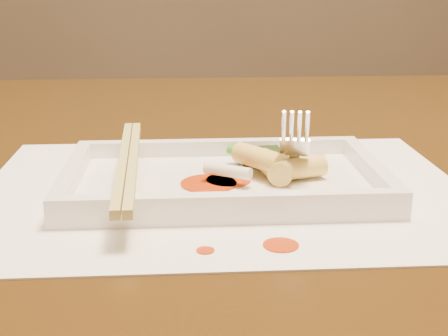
{
  "coord_description": "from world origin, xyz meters",
  "views": [
    {
      "loc": [
        -0.07,
        -0.61,
        0.92
      ],
      "look_at": [
        -0.04,
        -0.12,
        0.77
      ],
      "focal_mm": 50.0,
      "sensor_mm": 36.0,
      "label": 1
    }
  ],
  "objects": [
    {
      "name": "table",
      "position": [
        0.0,
        0.0,
        0.65
      ],
      "size": [
        1.4,
        0.9,
        0.75
      ],
      "color": "black",
      "rests_on": "ground"
    },
    {
      "name": "placemat",
      "position": [
        -0.04,
        -0.12,
        0.75
      ],
      "size": [
        0.4,
        0.3,
        0.0
      ],
      "primitive_type": "cube",
      "color": "white",
      "rests_on": "table"
    },
    {
      "name": "sauce_splatter_a",
      "position": [
        -0.01,
        -0.24,
        0.75
      ],
      "size": [
        0.02,
        0.02,
        0.0
      ],
      "primitive_type": "cylinder",
      "color": "#AF2E05",
      "rests_on": "placemat"
    },
    {
      "name": "sauce_splatter_b",
      "position": [
        -0.06,
        -0.24,
        0.75
      ],
      "size": [
        0.01,
        0.01,
        0.0
      ],
      "primitive_type": "cylinder",
      "color": "#AF2E05",
      "rests_on": "placemat"
    },
    {
      "name": "plate_base",
      "position": [
        -0.04,
        -0.12,
        0.76
      ],
      "size": [
        0.26,
        0.16,
        0.01
      ],
      "primitive_type": "cube",
      "color": "white",
      "rests_on": "placemat"
    },
    {
      "name": "plate_rim_far",
      "position": [
        -0.04,
        -0.05,
        0.77
      ],
      "size": [
        0.26,
        0.01,
        0.01
      ],
      "primitive_type": "cube",
      "color": "white",
      "rests_on": "plate_base"
    },
    {
      "name": "plate_rim_near",
      "position": [
        -0.04,
        -0.2,
        0.77
      ],
      "size": [
        0.26,
        0.01,
        0.01
      ],
      "primitive_type": "cube",
      "color": "white",
      "rests_on": "plate_base"
    },
    {
      "name": "plate_rim_left",
      "position": [
        -0.16,
        -0.12,
        0.77
      ],
      "size": [
        0.01,
        0.14,
        0.01
      ],
      "primitive_type": "cube",
      "color": "white",
      "rests_on": "plate_base"
    },
    {
      "name": "plate_rim_right",
      "position": [
        0.09,
        -0.12,
        0.77
      ],
      "size": [
        0.01,
        0.14,
        0.01
      ],
      "primitive_type": "cube",
      "color": "white",
      "rests_on": "plate_base"
    },
    {
      "name": "veg_piece",
      "position": [
        -0.0,
        -0.08,
        0.77
      ],
      "size": [
        0.04,
        0.03,
        0.01
      ],
      "primitive_type": "cube",
      "rotation": [
        0.0,
        0.0,
        0.12
      ],
      "color": "black",
      "rests_on": "plate_base"
    },
    {
      "name": "scallion_white",
      "position": [
        -0.03,
        -0.14,
        0.77
      ],
      "size": [
        0.04,
        0.03,
        0.01
      ],
      "primitive_type": "cylinder",
      "rotation": [
        1.57,
        0.0,
        1.04
      ],
      "color": "#EAEACC",
      "rests_on": "plate_base"
    },
    {
      "name": "scallion_green",
      "position": [
        0.01,
        -0.1,
        0.77
      ],
      "size": [
        0.07,
        0.06,
        0.01
      ],
      "primitive_type": "cylinder",
      "rotation": [
        1.57,
        0.0,
        0.95
      ],
      "color": "#278E16",
      "rests_on": "plate_base"
    },
    {
      "name": "chopstick_a",
      "position": [
        -0.12,
        -0.12,
        0.78
      ],
      "size": [
        0.02,
        0.24,
        0.01
      ],
      "primitive_type": "cube",
      "rotation": [
        0.0,
        0.0,
        0.04
      ],
      "color": "tan",
      "rests_on": "plate_rim_near"
    },
    {
      "name": "chopstick_b",
      "position": [
        -0.11,
        -0.12,
        0.78
      ],
      "size": [
        0.02,
        0.24,
        0.01
      ],
      "primitive_type": "cube",
      "rotation": [
        0.0,
        0.0,
        0.04
      ],
      "color": "tan",
      "rests_on": "plate_rim_near"
    },
    {
      "name": "fork",
      "position": [
        0.03,
        -0.1,
        0.83
      ],
      "size": [
        0.09,
        0.1,
        0.14
      ],
      "primitive_type": null,
      "color": "silver",
      "rests_on": "plate_base"
    },
    {
      "name": "sauce_blob_0",
      "position": [
        -0.03,
        -0.13,
        0.76
      ],
      "size": [
        0.04,
        0.04,
        0.0
      ],
      "primitive_type": "cylinder",
      "color": "#AF2E05",
      "rests_on": "plate_base"
    },
    {
      "name": "sauce_blob_1",
      "position": [
        -0.05,
        -0.13,
        0.76
      ],
      "size": [
        0.05,
        0.05,
        0.0
      ],
      "primitive_type": "cylinder",
      "color": "#AF2E05",
      "rests_on": "plate_base"
    },
    {
      "name": "rice_cake_0",
      "position": [
        0.02,
        -0.13,
        0.77
      ],
      "size": [
        0.05,
        0.03,
        0.02
      ],
      "primitive_type": "cylinder",
      "rotation": [
        1.57,
        0.0,
        1.87
      ],
      "color": "#F7E573",
      "rests_on": "plate_base"
    },
    {
      "name": "rice_cake_1",
      "position": [
        0.0,
        -0.12,
        0.77
      ],
      "size": [
        0.03,
        0.05,
        0.02
      ],
      "primitive_type": "cylinder",
      "rotation": [
        1.57,
        0.0,
        0.23
      ],
      "color": "#F7E573",
      "rests_on": "plate_base"
    },
    {
      "name": "rice_cake_2",
      "position": [
        -0.01,
        -0.12,
        0.78
      ],
      "size": [
        0.04,
        0.05,
        0.02
      ],
      "primitive_type": "cylinder",
      "rotation": [
        1.57,
        0.0,
        0.65
      ],
      "color": "#F7E573",
      "rests_on": "plate_base"
    },
    {
      "name": "rice_cake_3",
      "position": [
        0.01,
        -0.13,
        0.77
      ],
      "size": [
        0.03,
        0.04,
        0.02
      ],
      "primitive_type": "cylinder",
      "rotation": [
        1.57,
        0.0,
        2.82
      ],
      "color": "#F7E573",
      "rests_on": "plate_base"
    }
  ]
}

